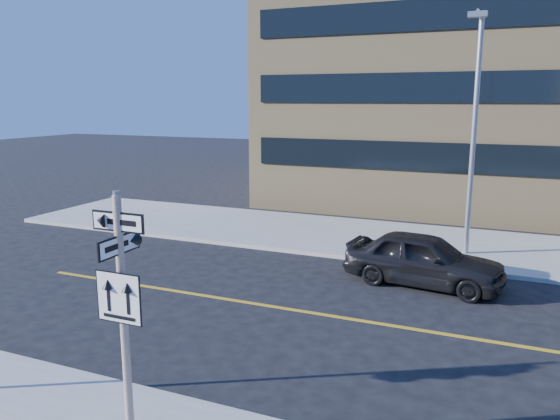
% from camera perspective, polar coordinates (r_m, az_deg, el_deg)
% --- Properties ---
extents(ground, '(120.00, 120.00, 0.00)m').
position_cam_1_polar(ground, '(11.59, -7.25, -16.99)').
color(ground, black).
rests_on(ground, ground).
extents(sign_pole, '(0.92, 0.92, 4.06)m').
position_cam_1_polar(sign_pole, '(8.71, -16.13, -9.68)').
color(sign_pole, silver).
rests_on(sign_pole, near_sidewalk).
extents(parked_car_a, '(2.47, 4.89, 1.60)m').
position_cam_1_polar(parked_car_a, '(16.99, 14.78, -4.98)').
color(parked_car_a, black).
rests_on(parked_car_a, ground).
extents(streetlight_a, '(0.55, 2.25, 8.00)m').
position_cam_1_polar(streetlight_a, '(19.55, 19.63, 8.64)').
color(streetlight_a, gray).
rests_on(streetlight_a, far_sidewalk).
extents(building_brick, '(18.00, 18.00, 18.00)m').
position_cam_1_polar(building_brick, '(34.07, 18.29, 16.85)').
color(building_brick, tan).
rests_on(building_brick, ground).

